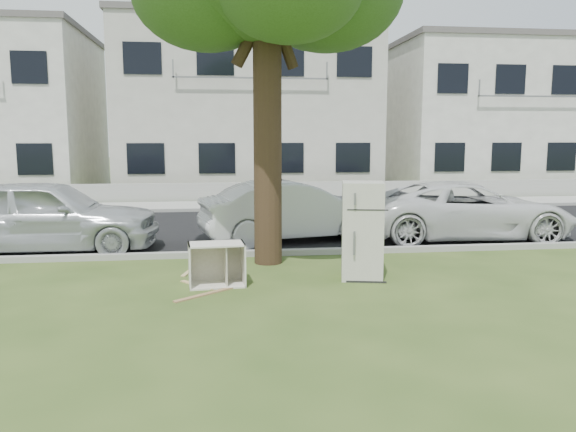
{
  "coord_description": "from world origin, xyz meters",
  "views": [
    {
      "loc": [
        -1.36,
        -8.96,
        2.47
      ],
      "look_at": [
        -0.16,
        0.6,
        1.09
      ],
      "focal_mm": 35.0,
      "sensor_mm": 36.0,
      "label": 1
    }
  ],
  "objects": [
    {
      "name": "townhouse_center",
      "position": [
        0.0,
        17.5,
        3.72
      ],
      "size": [
        11.22,
        8.16,
        7.44
      ],
      "color": "beige",
      "rests_on": "ground"
    },
    {
      "name": "cabinet",
      "position": [
        -1.4,
        0.23,
        0.36
      ],
      "size": [
        0.96,
        0.64,
        0.71
      ],
      "primitive_type": "cube",
      "rotation": [
        0.0,
        0.0,
        0.08
      ],
      "color": "white",
      "rests_on": "ground"
    },
    {
      "name": "plank_b",
      "position": [
        -1.72,
        0.24,
        0.01
      ],
      "size": [
        0.6,
        0.66,
        0.02
      ],
      "primitive_type": "cube",
      "rotation": [
        0.0,
        0.0,
        -0.84
      ],
      "color": "tan",
      "rests_on": "ground"
    },
    {
      "name": "plank_a",
      "position": [
        -1.6,
        -0.35,
        0.01
      ],
      "size": [
        0.93,
        0.77,
        0.02
      ],
      "primitive_type": "cube",
      "rotation": [
        0.0,
        0.0,
        0.68
      ],
      "color": "#946F47",
      "rests_on": "ground"
    },
    {
      "name": "low_wall",
      "position": [
        0.0,
        12.6,
        0.35
      ],
      "size": [
        120.0,
        0.15,
        0.7
      ],
      "primitive_type": "cube",
      "color": "gray",
      "rests_on": "ground"
    },
    {
      "name": "road",
      "position": [
        0.0,
        6.0,
        0.01
      ],
      "size": [
        120.0,
        7.0,
        0.01
      ],
      "primitive_type": "cube",
      "color": "black",
      "rests_on": "ground"
    },
    {
      "name": "car_center",
      "position": [
        0.41,
        4.08,
        0.72
      ],
      "size": [
        4.57,
        2.39,
        1.43
      ],
      "primitive_type": "imported",
      "rotation": [
        0.0,
        0.0,
        1.78
      ],
      "color": "silver",
      "rests_on": "ground"
    },
    {
      "name": "fridge",
      "position": [
        1.11,
        0.38,
        0.85
      ],
      "size": [
        0.81,
        0.77,
        1.69
      ],
      "primitive_type": "cube",
      "rotation": [
        0.0,
        0.0,
        -0.21
      ],
      "color": "beige",
      "rests_on": "ground"
    },
    {
      "name": "plank_c",
      "position": [
        -1.91,
        1.21,
        0.01
      ],
      "size": [
        0.25,
        0.72,
        0.02
      ],
      "primitive_type": "cube",
      "rotation": [
        0.0,
        0.0,
        1.32
      ],
      "color": "tan",
      "rests_on": "ground"
    },
    {
      "name": "townhouse_right",
      "position": [
        12.0,
        17.5,
        3.42
      ],
      "size": [
        10.2,
        8.16,
        6.84
      ],
      "color": "silver",
      "rests_on": "ground"
    },
    {
      "name": "car_right",
      "position": [
        4.58,
        3.78,
        0.69
      ],
      "size": [
        5.09,
        2.52,
        1.39
      ],
      "primitive_type": "imported",
      "rotation": [
        0.0,
        0.0,
        1.53
      ],
      "color": "silver",
      "rests_on": "ground"
    },
    {
      "name": "kerb_near",
      "position": [
        0.0,
        2.45,
        0.0
      ],
      "size": [
        120.0,
        0.18,
        0.12
      ],
      "primitive_type": "cube",
      "color": "gray",
      "rests_on": "ground"
    },
    {
      "name": "kerb_far",
      "position": [
        0.0,
        9.55,
        0.0
      ],
      "size": [
        120.0,
        0.18,
        0.12
      ],
      "primitive_type": "cube",
      "color": "gray",
      "rests_on": "ground"
    },
    {
      "name": "car_left",
      "position": [
        -5.0,
        3.42,
        0.8
      ],
      "size": [
        4.71,
        1.95,
        1.59
      ],
      "primitive_type": "imported",
      "rotation": [
        0.0,
        0.0,
        1.56
      ],
      "color": "#B4B8BC",
      "rests_on": "ground"
    },
    {
      "name": "sidewalk",
      "position": [
        0.0,
        11.0,
        0.01
      ],
      "size": [
        120.0,
        2.8,
        0.01
      ],
      "primitive_type": "cube",
      "color": "gray",
      "rests_on": "ground"
    },
    {
      "name": "ground",
      "position": [
        0.0,
        0.0,
        0.0
      ],
      "size": [
        120.0,
        120.0,
        0.0
      ],
      "primitive_type": "plane",
      "color": "#2F4719"
    }
  ]
}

